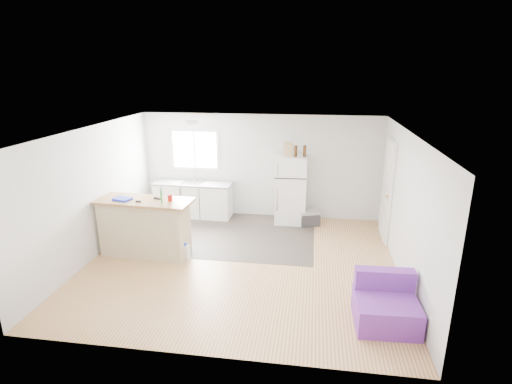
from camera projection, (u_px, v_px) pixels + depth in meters
The scene contains 19 objects.
room at pixel (241, 200), 6.91m from camera, with size 5.51×5.01×2.41m.
vinyl_zone at pixel (219, 233), 8.55m from camera, with size 4.05×2.50×0.00m, color #322B26.
window at pixel (195, 150), 9.37m from camera, with size 1.18×0.06×0.98m.
interior_door at pixel (387, 191), 8.05m from camera, with size 0.11×0.92×2.10m.
ceiling_fixture at pixel (191, 122), 7.86m from camera, with size 0.30×0.30×0.07m, color white.
kitchen_cabinets at pixel (193, 199), 9.45m from camera, with size 1.85×0.61×1.09m.
peninsula at pixel (145, 227), 7.46m from camera, with size 1.80×0.78×1.08m.
refrigerator at pixel (291, 189), 8.98m from camera, with size 0.70×0.67×1.54m.
cooler at pixel (309, 218), 8.94m from camera, with size 0.52×0.43×0.34m.
purple_seat at pixel (385, 306), 5.50m from camera, with size 0.86×0.81×0.68m.
cleaner_jug at pixel (186, 252), 7.35m from camera, with size 0.17×0.14×0.32m.
mop at pixel (159, 246), 7.37m from camera, with size 0.27×0.38×1.36m.
red_cup at pixel (170, 198), 7.22m from camera, with size 0.08×0.08×0.12m, color #B9100B.
blue_tray at pixel (122, 199), 7.28m from camera, with size 0.30×0.22×0.04m, color #162ACF.
tool_a at pixel (157, 198), 7.34m from camera, with size 0.14×0.05×0.03m, color black.
tool_b at pixel (138, 201), 7.17m from camera, with size 0.10×0.04×0.03m, color black.
cardboard_box at pixel (288, 149), 8.67m from camera, with size 0.20×0.10×0.30m, color tan.
bottle_left at pixel (296, 151), 8.60m from camera, with size 0.07×0.07×0.25m, color #361D09.
bottle_right at pixel (305, 151), 8.63m from camera, with size 0.07×0.07×0.25m, color #361D09.
Camera 1 is at (1.21, -6.45, 3.39)m, focal length 28.00 mm.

